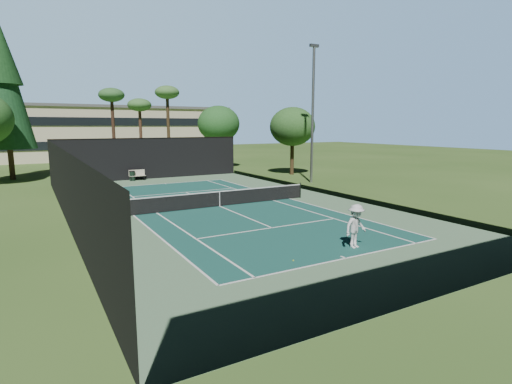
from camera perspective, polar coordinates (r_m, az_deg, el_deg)
ground at (r=25.96m, az=-5.21°, el=-2.07°), size 160.00×160.00×0.00m
apron_slab at (r=25.96m, az=-5.21°, el=-2.06°), size 18.00×32.00×0.01m
court_surface at (r=25.96m, az=-5.21°, el=-2.05°), size 10.97×23.77×0.01m
court_lines at (r=25.95m, az=-5.21°, el=-2.03°), size 11.07×23.87×0.01m
tennis_net at (r=25.85m, az=-5.23°, el=-0.86°), size 12.90×0.10×1.10m
fence at (r=25.69m, az=-5.34°, el=2.35°), size 18.04×32.05×4.03m
player at (r=17.51m, az=14.06°, el=-4.76°), size 1.31×0.88×1.89m
tennis_ball_a at (r=15.63m, az=5.35°, el=-9.72°), size 0.07×0.07×0.07m
tennis_ball_b at (r=29.01m, az=-7.52°, el=-0.82°), size 0.07×0.07×0.07m
tennis_ball_c at (r=27.97m, az=-9.44°, el=-1.27°), size 0.06×0.06×0.06m
tennis_ball_d at (r=28.14m, az=-15.83°, el=-1.42°), size 0.07×0.07×0.07m
park_bench at (r=39.84m, az=-16.63°, el=2.37°), size 1.50×0.45×1.02m
trash_bin at (r=39.71m, az=-17.27°, el=2.22°), size 0.56×0.56×0.95m
pine_tree at (r=45.41m, az=-32.43°, el=13.54°), size 4.80×4.80×15.00m
palm_a at (r=48.03m, az=-19.93°, el=12.48°), size 2.80×2.80×9.32m
palm_b at (r=50.67m, az=-16.30°, el=11.53°), size 2.80×2.80×8.42m
palm_c at (r=48.52m, az=-12.57°, el=13.26°), size 2.80×2.80×9.77m
decid_tree_a at (r=49.61m, az=-5.36°, el=9.67°), size 5.12×5.12×7.62m
decid_tree_b at (r=42.87m, az=5.23°, el=9.27°), size 4.80×4.80×7.14m
campus_building at (r=69.95m, az=-21.28°, el=7.99°), size 40.50×12.50×8.30m
light_pole at (r=36.87m, az=8.10°, el=11.35°), size 0.90×0.25×12.22m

